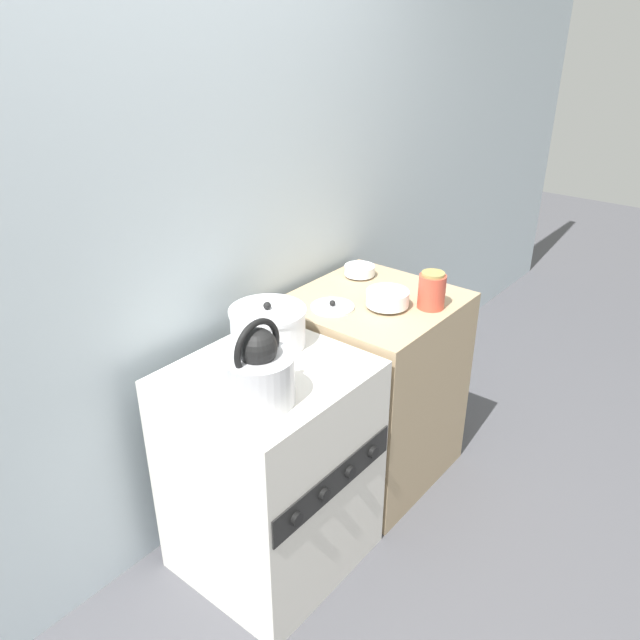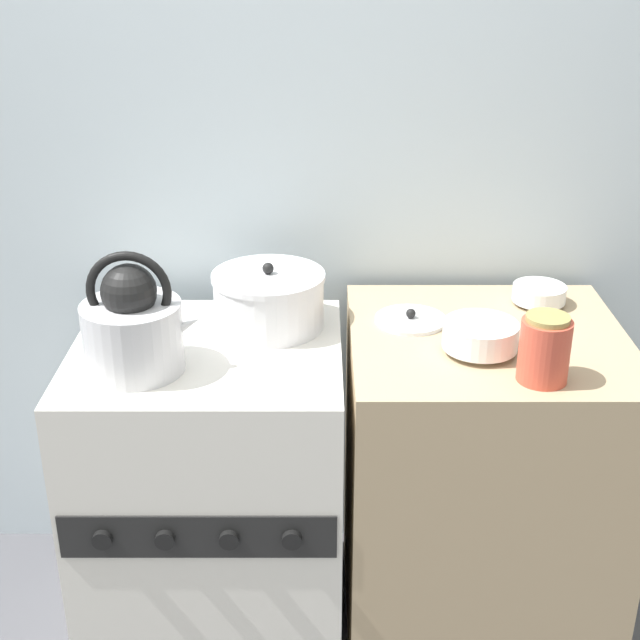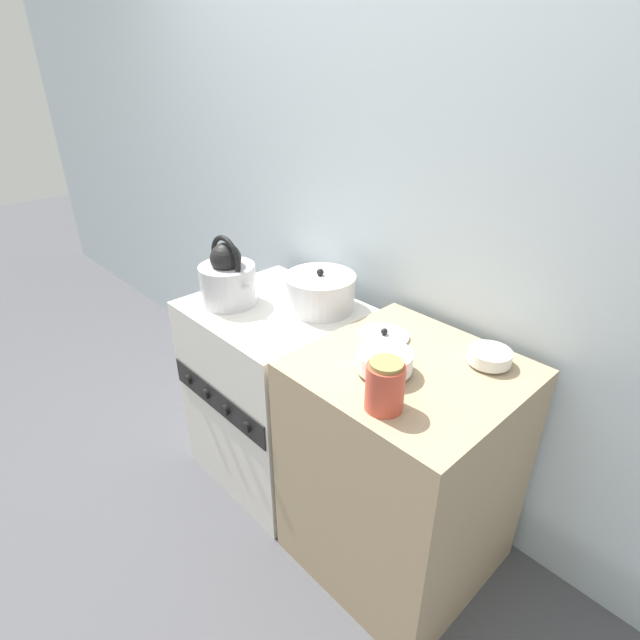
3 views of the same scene
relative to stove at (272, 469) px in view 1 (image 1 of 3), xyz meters
The scene contains 10 objects.
ground_plane 0.51m from the stove, 90.00° to the right, with size 12.00×12.00×0.00m, color #4C4C51.
wall_back 0.93m from the stove, 90.00° to the left, with size 7.00×0.06×2.50m.
stove is the anchor object (origin of this frame).
counter 0.67m from the stove, ahead, with size 0.66×0.63×0.86m.
kettle 0.55m from the stove, 143.72° to the right, with size 0.27×0.22×0.28m.
cooking_pot 0.52m from the stove, 41.87° to the left, with size 0.28×0.28×0.17m.
enamel_bowl 0.80m from the stove, ahead, with size 0.17×0.17×0.07m.
small_ceramic_bowl 0.98m from the stove, 14.62° to the left, with size 0.14×0.14×0.05m.
storage_jar 0.92m from the stove, 14.65° to the right, with size 0.11×0.11×0.15m.
loose_pot_lid 0.67m from the stove, 12.17° to the left, with size 0.17×0.17×0.03m.
Camera 1 is at (-1.28, -0.97, 1.92)m, focal length 35.00 mm.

